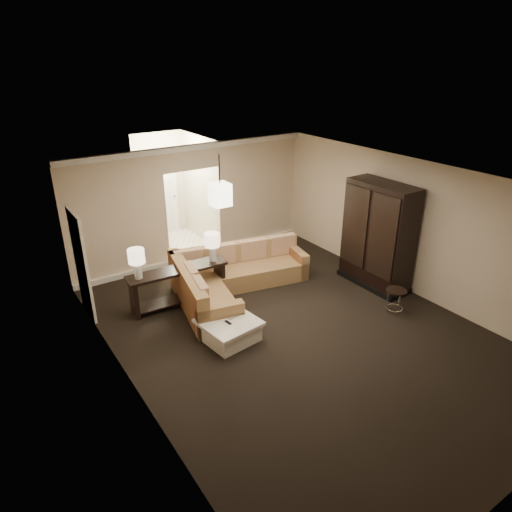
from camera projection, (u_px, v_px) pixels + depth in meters
ground at (297, 332)px, 8.36m from camera, size 8.00×8.00×0.00m
wall_back at (194, 204)px, 10.81m from camera, size 6.00×0.04×2.80m
wall_left at (130, 316)px, 6.26m from camera, size 0.04×8.00×2.80m
wall_right at (414, 228)px, 9.31m from camera, size 0.04×8.00×2.80m
ceiling at (304, 184)px, 7.21m from camera, size 6.00×8.00×0.02m
crown_molding at (191, 148)px, 10.22m from camera, size 6.00×0.10×0.12m
baseboard at (198, 256)px, 11.32m from camera, size 6.00×0.10×0.12m
side_door at (81, 265)px, 8.53m from camera, size 0.05×0.90×2.10m
foyer at (170, 194)px, 11.86m from camera, size 1.44×2.02×2.80m
sectional_sofa at (230, 278)px, 9.58m from camera, size 3.33×2.48×0.88m
coffee_table at (229, 330)px, 8.10m from camera, size 1.05×1.05×0.39m
console_table at (179, 283)px, 9.14m from camera, size 2.04×0.57×0.78m
armoire at (378, 238)px, 9.66m from camera, size 0.68×1.59×2.28m
drink_table at (396, 296)px, 8.88m from camera, size 0.39×0.39×0.49m
table_lamp_left at (137, 259)px, 8.48m from camera, size 0.31×0.31×0.60m
table_lamp_right at (212, 243)px, 9.21m from camera, size 0.31×0.31×0.60m
pendant_light at (220, 194)px, 9.60m from camera, size 0.38×0.38×1.09m
person at (155, 212)px, 11.97m from camera, size 0.69×0.53×1.71m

